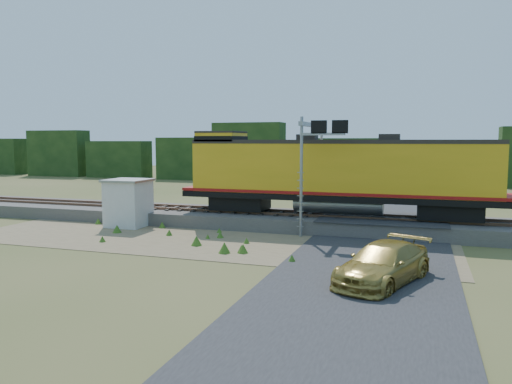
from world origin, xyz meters
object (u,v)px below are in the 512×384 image
(car, at_px, (383,264))
(signal_gantry, at_px, (316,146))
(shed, at_px, (129,203))
(locomotive, at_px, (334,173))

(car, bearing_deg, signal_gantry, 135.81)
(signal_gantry, distance_m, car, 11.68)
(shed, bearing_deg, signal_gantry, 10.79)
(shed, bearing_deg, locomotive, 12.84)
(shed, xyz_separation_m, car, (15.65, -7.67, -0.73))
(shed, height_order, signal_gantry, signal_gantry)
(signal_gantry, bearing_deg, shed, -168.60)
(locomotive, xyz_separation_m, signal_gantry, (-0.97, -0.65, 1.56))
(locomotive, height_order, car, locomotive)
(locomotive, distance_m, signal_gantry, 1.95)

